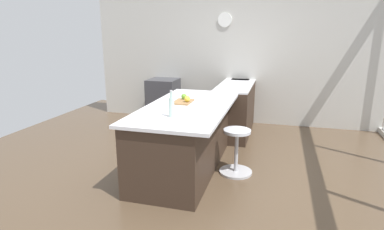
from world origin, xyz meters
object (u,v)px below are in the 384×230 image
stool_by_window (236,153)px  cutting_board (183,102)px  oven_range (164,100)px  kitchen_island (185,136)px  apple_yellow (187,99)px  water_bottle (171,107)px  apple_green (184,96)px

stool_by_window → cutting_board: size_ratio=1.70×
oven_range → stool_by_window: 2.93m
oven_range → kitchen_island: kitchen_island is taller
oven_range → apple_yellow: bearing=28.6°
kitchen_island → water_bottle: water_bottle is taller
cutting_board → stool_by_window: bearing=77.8°
oven_range → stool_by_window: bearing=39.8°
apple_yellow → apple_green: bearing=-149.3°
apple_green → water_bottle: bearing=7.8°
apple_green → water_bottle: 0.91m
cutting_board → water_bottle: size_ratio=1.15×
stool_by_window → apple_green: size_ratio=7.73×
kitchen_island → oven_range: bearing=-152.5°
oven_range → cutting_board: 2.39m
cutting_board → water_bottle: (0.77, 0.10, 0.11)m
kitchen_island → stool_by_window: 0.74m
kitchen_island → apple_yellow: size_ratio=27.20×
cutting_board → apple_green: bearing=-169.8°
kitchen_island → apple_green: bearing=-160.1°
cutting_board → oven_range: bearing=-152.6°
stool_by_window → kitchen_island: bearing=-92.4°
cutting_board → apple_yellow: 0.10m
oven_range → cutting_board: size_ratio=2.46×
oven_range → kitchen_island: (2.22, 1.15, 0.01)m
cutting_board → apple_green: (-0.13, -0.02, 0.05)m
oven_range → apple_yellow: (2.11, 1.15, 0.51)m
oven_range → kitchen_island: 2.50m
water_bottle → apple_yellow: bearing=-177.9°
stool_by_window → apple_yellow: (-0.14, -0.72, 0.67)m
kitchen_island → water_bottle: (0.63, 0.03, 0.56)m
apple_yellow → water_bottle: size_ratio=0.27×
water_bottle → stool_by_window: bearing=130.8°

